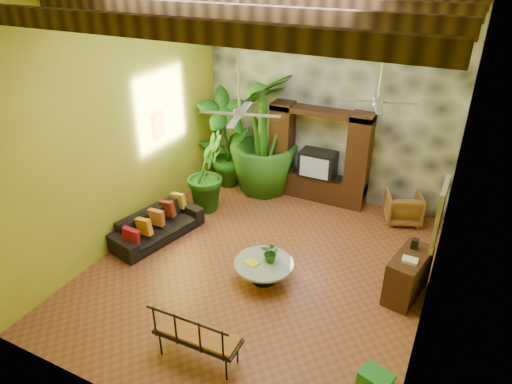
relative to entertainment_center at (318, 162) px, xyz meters
The scene contains 22 objects.
ground 3.28m from the entertainment_center, 90.00° to the right, with size 7.00×7.00×0.00m, color brown.
back_wall 1.58m from the entertainment_center, 90.00° to the left, with size 6.00×0.02×5.00m, color #A0A826.
left_wall 4.60m from the entertainment_center, 133.73° to the right, with size 0.02×7.00×5.00m, color #A0A826.
right_wall 4.60m from the entertainment_center, 46.27° to the right, with size 0.02×7.00×5.00m, color #A0A826.
stone_accent_wall 1.56m from the entertainment_center, 90.00° to the left, with size 5.98×0.10×4.98m, color #323339.
ceiling_beams 4.94m from the entertainment_center, 90.00° to the right, with size 5.95×5.36×0.22m.
entertainment_center is the anchor object (origin of this frame).
ceiling_fan_front 4.30m from the entertainment_center, 93.24° to the right, with size 1.28×1.28×1.86m.
ceiling_fan_back 3.50m from the entertainment_center, 50.43° to the right, with size 1.28×1.28×1.86m.
wall_art_mask 3.82m from the entertainment_center, 144.18° to the right, with size 0.06×0.32×0.55m, color gold.
wall_art_painting 4.95m from the entertainment_center, 51.61° to the right, with size 0.06×0.70×0.90m, color #275190.
sofa 4.06m from the entertainment_center, 127.11° to the right, with size 2.03×0.79×0.59m, color black.
wicker_armchair 2.21m from the entertainment_center, ahead, with size 0.75×0.77×0.70m, color #955E36.
tall_plant_a 2.36m from the entertainment_center, behind, with size 1.34×0.91×2.54m, color #1C5A17.
tall_plant_b 2.68m from the entertainment_center, 143.42° to the right, with size 1.01×0.82×1.84m, color #205917.
tall_plant_c 1.46m from the entertainment_center, behind, with size 1.67×1.67×2.98m, color #266019.
coffee_table 3.56m from the entertainment_center, 86.41° to the right, with size 1.10×1.10×0.40m.
centerpiece_plant 3.42m from the entertainment_center, 84.64° to the right, with size 0.35×0.30×0.39m, color #255B18.
yellow_tray 3.64m from the entertainment_center, 89.59° to the right, with size 0.26×0.18×0.03m, color gold.
iron_bench 5.67m from the entertainment_center, 88.59° to the right, with size 1.33×0.51×0.57m.
side_console 3.84m from the entertainment_center, 45.77° to the right, with size 0.48×1.06×0.85m, color #352211.
green_bin 5.72m from the entertainment_center, 62.13° to the right, with size 0.43×0.32×0.37m, color #207830.
Camera 1 is at (3.08, -6.44, 5.48)m, focal length 32.00 mm.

